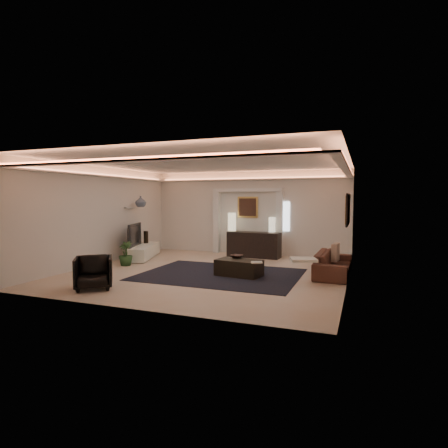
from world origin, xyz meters
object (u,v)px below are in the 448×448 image
(console, at_px, (254,245))
(coffee_table, at_px, (239,268))
(sofa, at_px, (333,264))
(armchair, at_px, (94,273))

(console, relative_size, coffee_table, 1.56)
(sofa, relative_size, coffee_table, 1.81)
(console, bearing_deg, armchair, -107.87)
(sofa, height_order, coffee_table, sofa)
(sofa, relative_size, armchair, 2.61)
(coffee_table, bearing_deg, console, 107.43)
(sofa, distance_m, coffee_table, 2.42)
(console, distance_m, coffee_table, 3.06)
(sofa, bearing_deg, coffee_table, 114.51)
(coffee_table, bearing_deg, sofa, 31.44)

